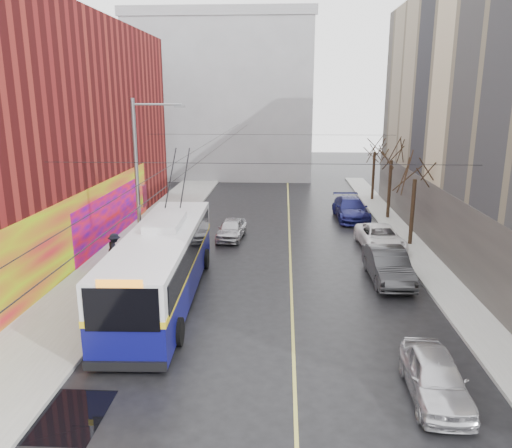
{
  "coord_description": "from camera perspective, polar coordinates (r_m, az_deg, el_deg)",
  "views": [
    {
      "loc": [
        1.05,
        -14.4,
        9.07
      ],
      "look_at": [
        -0.29,
        9.62,
        2.9
      ],
      "focal_mm": 35.0,
      "sensor_mm": 36.0,
      "label": 1
    }
  ],
  "objects": [
    {
      "name": "tree_mid",
      "position": [
        38.43,
        15.28,
        8.17
      ],
      "size": [
        3.2,
        3.2,
        6.68
      ],
      "color": "black",
      "rests_on": "ground"
    },
    {
      "name": "streetlight_pole",
      "position": [
        25.79,
        -13.08,
        4.57
      ],
      "size": [
        2.65,
        0.6,
        9.0
      ],
      "color": "slate",
      "rests_on": "ground"
    },
    {
      "name": "catenary_wires",
      "position": [
        29.52,
        -3.84,
        8.85
      ],
      "size": [
        18.0,
        60.0,
        0.22
      ],
      "color": "black"
    },
    {
      "name": "parked_car_a",
      "position": [
        16.97,
        19.8,
        -16.1
      ],
      "size": [
        1.79,
        4.18,
        1.41
      ],
      "primitive_type": "imported",
      "rotation": [
        0.0,
        0.0,
        -0.03
      ],
      "color": "silver",
      "rests_on": "ground"
    },
    {
      "name": "trolleybus",
      "position": [
        23.01,
        -10.64,
        -4.44
      ],
      "size": [
        3.48,
        13.38,
        6.29
      ],
      "rotation": [
        0.0,
        0.0,
        0.04
      ],
      "color": "#0B0B52",
      "rests_on": "ground"
    },
    {
      "name": "ground",
      "position": [
        17.05,
        -0.86,
        -17.76
      ],
      "size": [
        140.0,
        140.0,
        0.0
      ],
      "primitive_type": "plane",
      "color": "black",
      "rests_on": "ground"
    },
    {
      "name": "lane_line",
      "position": [
        29.82,
        3.92,
        -3.36
      ],
      "size": [
        0.12,
        50.0,
        0.01
      ],
      "primitive_type": "cube",
      "color": "#BFB74C",
      "rests_on": "ground"
    },
    {
      "name": "pedestrian_b",
      "position": [
        28.38,
        -15.88,
        -2.76
      ],
      "size": [
        0.74,
        0.89,
        1.65
      ],
      "primitive_type": "imported",
      "rotation": [
        0.0,
        0.0,
        1.42
      ],
      "color": "black",
      "rests_on": "sidewalk_left"
    },
    {
      "name": "pedestrian_a",
      "position": [
        26.27,
        -14.58,
        -4.15
      ],
      "size": [
        0.49,
        0.64,
        1.56
      ],
      "primitive_type": "imported",
      "rotation": [
        0.0,
        0.0,
        1.8
      ],
      "color": "black",
      "rests_on": "sidewalk_left"
    },
    {
      "name": "parked_car_d",
      "position": [
        38.45,
        10.77,
        1.72
      ],
      "size": [
        2.55,
        5.73,
        1.63
      ],
      "primitive_type": "imported",
      "rotation": [
        0.0,
        0.0,
        0.05
      ],
      "color": "navy",
      "rests_on": "ground"
    },
    {
      "name": "puddle",
      "position": [
        16.63,
        -21.15,
        -19.75
      ],
      "size": [
        2.4,
        2.68,
        0.01
      ],
      "primitive_type": "cube",
      "color": "black",
      "rests_on": "ground"
    },
    {
      "name": "building_far",
      "position": [
        59.81,
        -3.68,
        14.29
      ],
      "size": [
        20.5,
        12.1,
        18.0
      ],
      "color": "gray",
      "rests_on": "ground"
    },
    {
      "name": "pigeons_flying",
      "position": [
        24.95,
        -6.39,
        8.72
      ],
      "size": [
        3.52,
        4.19,
        0.88
      ],
      "color": "slate"
    },
    {
      "name": "following_car",
      "position": [
        32.66,
        -2.83,
        -0.55
      ],
      "size": [
        1.95,
        4.06,
        1.34
      ],
      "primitive_type": "imported",
      "rotation": [
        0.0,
        0.0,
        -0.1
      ],
      "color": "#AAAAAF",
      "rests_on": "ground"
    },
    {
      "name": "pedestrian_c",
      "position": [
        28.04,
        -15.82,
        -2.82
      ],
      "size": [
        1.06,
        1.32,
        1.79
      ],
      "primitive_type": "imported",
      "rotation": [
        0.0,
        0.0,
        1.97
      ],
      "color": "black",
      "rests_on": "sidewalk_left"
    },
    {
      "name": "tree_near",
      "position": [
        31.69,
        17.81,
        6.27
      ],
      "size": [
        3.2,
        3.2,
        6.4
      ],
      "color": "black",
      "rests_on": "ground"
    },
    {
      "name": "tree_far",
      "position": [
        45.28,
        13.47,
        9.01
      ],
      "size": [
        3.2,
        3.2,
        6.57
      ],
      "color": "black",
      "rests_on": "ground"
    },
    {
      "name": "parked_car_b",
      "position": [
        26.04,
        14.85,
        -4.58
      ],
      "size": [
        1.9,
        5.07,
        1.65
      ],
      "primitive_type": "imported",
      "rotation": [
        0.0,
        0.0,
        0.03
      ],
      "color": "#2B2C2E",
      "rests_on": "ground"
    },
    {
      "name": "parked_car_c",
      "position": [
        31.42,
        14.0,
        -1.49
      ],
      "size": [
        2.68,
        5.26,
        1.42
      ],
      "primitive_type": "imported",
      "rotation": [
        0.0,
        0.0,
        0.06
      ],
      "color": "white",
      "rests_on": "ground"
    },
    {
      "name": "sidewalk_left",
      "position": [
        29.32,
        -14.98,
        -4.0
      ],
      "size": [
        4.0,
        60.0,
        0.15
      ],
      "primitive_type": "cube",
      "color": "gray",
      "rests_on": "ground"
    },
    {
      "name": "sidewalk_right",
      "position": [
        29.0,
        19.0,
        -4.51
      ],
      "size": [
        2.0,
        60.0,
        0.15
      ],
      "primitive_type": "cube",
      "color": "gray",
      "rests_on": "ground"
    }
  ]
}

